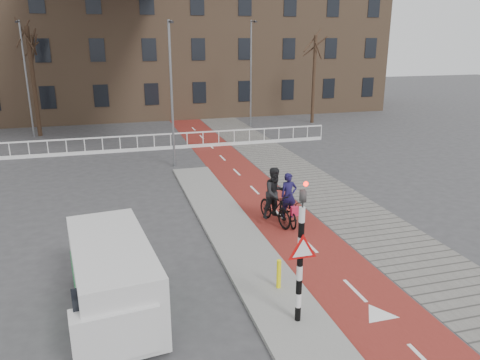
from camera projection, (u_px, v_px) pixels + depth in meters
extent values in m
plane|color=#38383A|center=(290.00, 281.00, 13.21)|extent=(120.00, 120.00, 0.00)
cube|color=maroon|center=(242.00, 178.00, 22.79)|extent=(2.50, 60.00, 0.01)
cube|color=slate|center=(296.00, 173.00, 23.52)|extent=(3.00, 60.00, 0.01)
cube|color=gray|center=(230.00, 228.00, 16.68)|extent=(1.80, 16.00, 0.12)
cylinder|color=black|center=(300.00, 266.00, 10.76)|extent=(0.14, 0.14, 2.88)
imported|color=black|center=(303.00, 190.00, 10.21)|extent=(0.13, 0.16, 0.80)
cylinder|color=#FF0C05|center=(306.00, 184.00, 10.03)|extent=(0.11, 0.02, 0.11)
cylinder|color=#FDEE0E|center=(279.00, 274.00, 12.51)|extent=(0.12, 0.12, 0.81)
imported|color=black|center=(288.00, 211.00, 17.14)|extent=(0.71, 1.84, 0.95)
imported|color=#191341|center=(289.00, 195.00, 16.96)|extent=(0.62, 0.42, 1.66)
cube|color=#D31D42|center=(295.00, 211.00, 16.59)|extent=(0.27, 0.18, 0.32)
imported|color=black|center=(275.00, 208.00, 17.03)|extent=(1.00, 2.09, 1.21)
imported|color=black|center=(275.00, 193.00, 16.86)|extent=(1.06, 0.90, 1.90)
cube|color=silver|center=(113.00, 276.00, 11.39)|extent=(2.24, 4.57, 1.76)
cube|color=#1E8D40|center=(75.00, 285.00, 11.19)|extent=(0.34, 2.80, 0.55)
cube|color=#1E8D40|center=(150.00, 275.00, 11.66)|extent=(0.34, 2.80, 0.55)
cube|color=black|center=(114.00, 301.00, 9.58)|extent=(1.58, 0.23, 0.90)
cylinder|color=black|center=(90.00, 344.00, 10.01)|extent=(0.29, 0.64, 0.62)
cylinder|color=black|center=(159.00, 328.00, 10.55)|extent=(0.29, 0.64, 0.62)
cylinder|color=black|center=(79.00, 280.00, 12.65)|extent=(0.29, 0.64, 0.62)
cylinder|color=black|center=(135.00, 270.00, 13.20)|extent=(0.29, 0.64, 0.62)
cube|color=silver|center=(102.00, 138.00, 27.24)|extent=(28.00, 0.08, 0.08)
cube|color=silver|center=(103.00, 152.00, 27.49)|extent=(28.00, 0.10, 0.20)
cube|color=#7F6047|center=(121.00, 43.00, 40.06)|extent=(46.00, 10.00, 12.00)
cylinder|color=#2F1F15|center=(34.00, 83.00, 31.33)|extent=(0.29, 0.29, 7.24)
cylinder|color=#2F1F15|center=(314.00, 80.00, 36.33)|extent=(0.26, 0.26, 6.68)
cylinder|color=slate|center=(172.00, 96.00, 23.70)|extent=(0.12, 0.12, 7.39)
cylinder|color=slate|center=(27.00, 80.00, 30.90)|extent=(0.12, 0.12, 7.60)
cylinder|color=slate|center=(251.00, 75.00, 34.53)|extent=(0.12, 0.12, 7.72)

